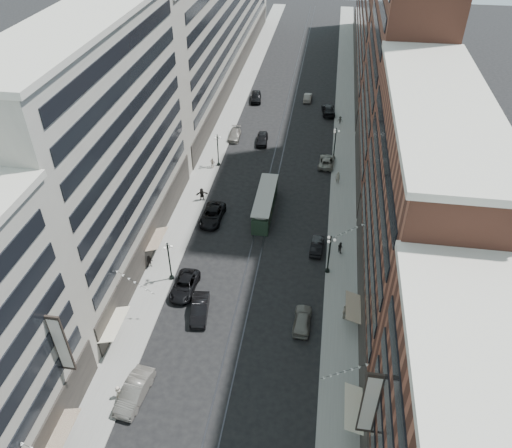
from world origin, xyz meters
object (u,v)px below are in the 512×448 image
Objects in this scene: lamppost_sw_mid at (218,149)px; car_5 at (200,309)px; pedestrian_8 at (338,177)px; car_12 at (328,110)px; pedestrian_1 at (118,392)px; car_2 at (185,286)px; pedestrian_6 at (213,163)px; streetcar at (265,204)px; car_9 at (256,97)px; car_4 at (302,320)px; pedestrian_2 at (150,261)px; lamppost_se_mid at (335,142)px; car_10 at (317,246)px; car_13 at (262,139)px; car_8 at (235,135)px; car_1 at (134,391)px; car_7 at (212,215)px; lamppost_sw_far at (169,260)px; pedestrian_9 at (340,120)px; pedestrian_4 at (344,312)px; lamppost_se_far at (329,253)px; pedestrian_7 at (340,247)px; car_11 at (326,161)px; pedestrian_5 at (202,194)px.

car_5 is (4.70, -31.99, -2.27)m from lamppost_sw_mid.
pedestrian_8 is (19.18, -2.37, -1.98)m from lamppost_sw_mid.
car_12 is at bearing -103.19° from pedestrian_8.
lamppost_sw_mid is at bearing -78.85° from pedestrian_1.
lamppost_sw_mid is at bearing 47.02° from car_12.
pedestrian_6 is (-2.84, 27.73, 0.23)m from car_2.
streetcar reaches higher than car_9.
car_4 is 20.27m from pedestrian_2.
lamppost_se_mid is 24.08m from car_10.
car_12 reaches higher than pedestrian_1.
car_8 is at bearing 164.32° from car_13.
streetcar is at bearing 32.68° from pedestrian_2.
car_1 reaches higher than car_7.
pedestrian_9 is (19.23, 45.15, -2.19)m from lamppost_sw_far.
pedestrian_4 is 27.93m from pedestrian_8.
car_13 is 3.19× the size of pedestrian_9.
pedestrian_4 is at bearing -9.08° from lamppost_sw_far.
pedestrian_1 is 0.79× the size of pedestrian_8.
car_12 is 3.83× the size of pedestrian_9.
streetcar is 2.37× the size of car_4.
streetcar is (-9.20, 11.32, -1.68)m from lamppost_se_far.
car_8 is (0.80, 9.88, -2.39)m from lamppost_sw_mid.
pedestrian_2 is at bearing 90.39° from pedestrian_4.
lamppost_sw_far is 16.55m from pedestrian_1.
pedestrian_6 is at bearing -60.24° from car_4.
pedestrian_7 is at bearing -86.59° from lamppost_se_mid.
lamppost_sw_mid is at bearing 100.49° from car_7.
car_12 is at bearing -89.67° from car_4.
lamppost_sw_mid is 25.66m from pedestrian_2.
car_12 is 3.69× the size of pedestrian_7.
lamppost_se_far is 18.40m from car_7.
pedestrian_2 is at bearing -106.59° from pedestrian_9.
car_7 is at bearing 52.64° from car_11.
pedestrian_8 is (1.88, -5.23, 0.41)m from car_11.
lamppost_se_far is 34.28m from car_13.
car_7 is 20.89m from pedestrian_8.
pedestrian_5 is at bearing -51.81° from car_4.
car_12 is (16.92, 49.63, -2.26)m from lamppost_sw_far.
car_7 is at bearing -96.85° from car_9.
lamppost_se_far is (18.40, -23.00, 0.00)m from lamppost_sw_mid.
pedestrian_2 is at bearing -102.82° from car_9.
lamppost_se_far is at bearing -64.27° from car_8.
pedestrian_8 is (18.03, 40.73, 0.22)m from car_1.
car_2 is 38.52m from car_8.
pedestrian_1 is at bearing 97.60° from pedestrian_7.
lamppost_se_far is 27.76m from pedestrian_1.
car_7 is at bearing -129.62° from lamppost_se_mid.
car_12 is (-1.48, 17.63, -2.26)m from lamppost_se_mid.
pedestrian_5 reaches higher than car_5.
pedestrian_4 is 53.02m from car_12.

